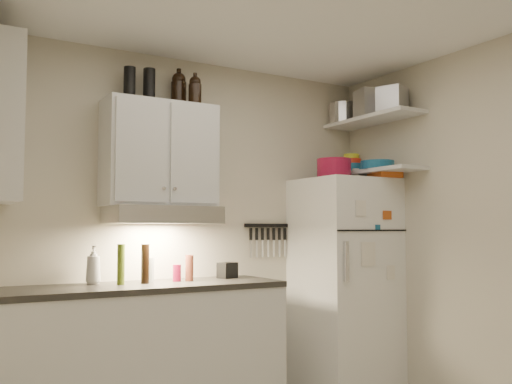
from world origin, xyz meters
TOP-DOWN VIEW (x-y plane):
  - back_wall at (0.00, 1.51)m, footprint 3.20×0.02m
  - right_wall at (1.61, 0.00)m, footprint 0.02×3.00m
  - base_cabinet at (-0.55, 1.20)m, footprint 2.10×0.60m
  - countertop at (-0.55, 1.20)m, footprint 2.10×0.62m
  - upper_cabinet at (-0.30, 1.33)m, footprint 0.80×0.33m
  - range_hood at (-0.30, 1.27)m, footprint 0.76×0.46m
  - fridge at (1.25, 1.16)m, footprint 0.70×0.68m
  - shelf_hi at (1.45, 1.02)m, footprint 0.30×0.95m
  - shelf_lo at (1.45, 1.02)m, footprint 0.30×0.95m
  - knife_strip at (0.70, 1.49)m, footprint 0.42×0.02m
  - dutch_oven at (1.13, 1.13)m, footprint 0.28×0.28m
  - book_stack at (1.48, 0.91)m, footprint 0.25×0.29m
  - spice_jar at (1.37, 1.15)m, footprint 0.07×0.07m
  - stock_pot at (1.41, 1.35)m, footprint 0.31×0.31m
  - tin_a at (1.43, 1.02)m, footprint 0.27×0.25m
  - tin_b at (1.43, 0.77)m, footprint 0.26×0.26m
  - bowl_teal at (1.49, 1.35)m, footprint 0.22×0.22m
  - bowl_orange at (1.54, 1.40)m, footprint 0.18×0.18m
  - bowl_yellow at (1.54, 1.40)m, footprint 0.14×0.14m
  - plates at (1.43, 0.95)m, footprint 0.29×0.29m
  - growler_a at (-0.13, 1.40)m, footprint 0.14×0.14m
  - growler_b at (-0.05, 1.28)m, footprint 0.11×0.11m
  - thermos_a at (-0.37, 1.37)m, footprint 0.09×0.09m
  - thermos_b at (-0.52, 1.37)m, footprint 0.10×0.10m
  - soap_bottle at (-0.75, 1.36)m, footprint 0.12×0.12m
  - pepper_mill at (-0.10, 1.25)m, footprint 0.07×0.07m
  - oil_bottle at (-0.60, 1.23)m, footprint 0.07×0.07m
  - vinegar_bottle at (-0.44, 1.23)m, footprint 0.07×0.07m
  - clear_bottle at (-0.37, 1.30)m, footprint 0.06×0.06m
  - red_jar at (-0.19, 1.26)m, footprint 0.07×0.07m
  - caddy at (0.25, 1.32)m, footprint 0.16×0.14m

SIDE VIEW (x-z plane):
  - base_cabinet at x=-0.55m, z-range 0.00..0.88m
  - fridge at x=1.25m, z-range 0.00..1.70m
  - countertop at x=-0.55m, z-range 0.88..0.92m
  - caddy at x=0.25m, z-range 0.92..1.04m
  - red_jar at x=-0.19m, z-range 0.92..1.04m
  - clear_bottle at x=-0.37m, z-range 0.92..1.09m
  - pepper_mill at x=-0.10m, z-range 0.92..1.11m
  - vinegar_bottle at x=-0.44m, z-range 0.92..1.19m
  - oil_bottle at x=-0.60m, z-range 0.92..1.19m
  - soap_bottle at x=-0.75m, z-range 0.92..1.21m
  - back_wall at x=0.00m, z-range 0.00..2.60m
  - right_wall at x=1.61m, z-range 0.00..2.60m
  - knife_strip at x=0.70m, z-range 1.31..1.33m
  - range_hood at x=-0.30m, z-range 1.33..1.45m
  - book_stack at x=1.48m, z-range 1.70..1.78m
  - spice_jar at x=1.37m, z-range 1.70..1.80m
  - shelf_lo at x=1.45m, z-range 1.75..1.77m
  - dutch_oven at x=1.13m, z-range 1.70..1.86m
  - plates at x=1.43m, z-range 1.77..1.84m
  - bowl_teal at x=1.49m, z-range 1.77..1.86m
  - upper_cabinet at x=-0.30m, z-range 1.45..2.20m
  - bowl_orange at x=1.54m, z-range 1.86..1.92m
  - bowl_yellow at x=1.54m, z-range 1.92..1.96m
  - shelf_hi at x=1.45m, z-range 2.19..2.22m
  - stock_pot at x=1.41m, z-range 2.21..2.39m
  - growler_b at x=-0.05m, z-range 2.20..2.43m
  - tin_b at x=1.43m, z-range 2.21..2.41m
  - thermos_b at x=-0.52m, z-range 2.20..2.44m
  - thermos_a at x=-0.37m, z-range 2.20..2.45m
  - tin_a at x=1.43m, z-range 2.21..2.44m
  - growler_a at x=-0.13m, z-range 2.20..2.47m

